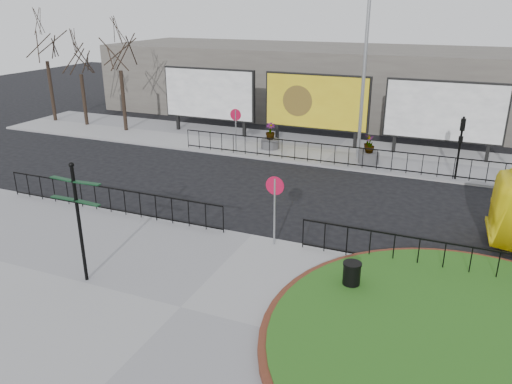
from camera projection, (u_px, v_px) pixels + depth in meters
The scene contains 24 objects.
ground at pixel (252, 237), 18.04m from camera, with size 90.00×90.00×0.00m, color black.
pavement_near at pixel (181, 309), 13.71m from camera, with size 30.00×10.00×0.12m, color gray.
pavement_far at pixel (335, 151), 28.38m from camera, with size 44.00×6.00×0.12m, color gray.
brick_edge at pixel (477, 351), 11.80m from camera, with size 10.40×10.40×0.18m, color brown.
grass_lawn at pixel (477, 351), 11.80m from camera, with size 10.00×10.00×0.22m, color #234E14.
railing_near_left at pixel (110, 200), 19.72m from camera, with size 10.00×0.10×1.10m, color black, non-canonical shape.
railing_near_right at pixel (444, 258), 15.20m from camera, with size 9.00×0.10×1.10m, color black, non-canonical shape.
railing_far at pixel (342, 156), 25.47m from camera, with size 18.00×0.10×1.10m, color black, non-canonical shape.
speed_sign_far at pixel (236, 121), 27.29m from camera, with size 0.64×0.07×2.47m.
speed_sign_near at pixel (275, 196), 16.67m from camera, with size 0.64×0.07×2.47m.
billboard_left at pixel (209, 94), 31.40m from camera, with size 6.20×0.31×4.10m.
billboard_mid at pixel (316, 102), 28.86m from camera, with size 6.20×0.31×4.10m.
billboard_right at pixel (444, 112), 26.33m from camera, with size 6.20×0.31×4.10m.
lamp_post at pixel (364, 69), 25.29m from camera, with size 0.74×0.18×9.23m.
signal_pole_a at pixel (461, 139), 23.01m from camera, with size 0.22×0.26×3.00m.
tree_left at pixel (121, 76), 31.76m from camera, with size 2.00×2.00×7.00m, color #2D2119, non-canonical shape.
tree_mid at pixel (82, 79), 33.42m from camera, with size 2.00×2.00×6.20m, color #2D2119, non-canonical shape.
tree_far at pixel (48, 67), 34.45m from camera, with size 2.00×2.00×7.50m, color #2D2119, non-canonical shape.
building_backdrop at pixel (371, 84), 36.15m from camera, with size 40.00×10.00×5.00m, color #635E56.
fingerpost_sign at pixel (78, 211), 14.27m from camera, with size 1.74×0.31×3.71m.
litter_bin at pixel (352, 277), 14.34m from camera, with size 0.54×0.54×0.90m.
planter_a at pixel (270, 140), 28.61m from camera, with size 1.04×1.04×1.48m.
planter_b at pixel (367, 151), 26.61m from camera, with size 0.96×0.96×1.34m.
planter_c at pixel (369, 154), 25.94m from camera, with size 1.08×1.08×1.46m.
Camera 1 is at (6.43, -14.98, 7.91)m, focal length 35.00 mm.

